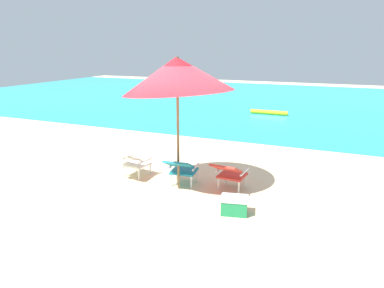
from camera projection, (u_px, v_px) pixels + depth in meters
The scene contains 8 objects.
ground_plane at pixel (235, 140), 11.11m from camera, with size 40.00×40.00×0.00m, color beige.
ocean_band at pixel (282, 102), 18.95m from camera, with size 40.00×18.00×0.01m, color #28B2B7.
swim_buoy at pixel (269, 112), 15.34m from camera, with size 0.18×0.18×1.60m, color yellow.
lounge_chair_left at pixel (131, 161), 7.82m from camera, with size 0.63×0.93×0.68m.
lounge_chair_center at pixel (182, 168), 7.34m from camera, with size 0.65×0.94×0.68m.
lounge_chair_right at pixel (229, 172), 7.10m from camera, with size 0.58×0.90×0.68m.
beach_umbrella_center at pixel (177, 75), 6.73m from camera, with size 2.73×2.70×2.75m.
cooler_box at pixel (234, 205), 6.18m from camera, with size 0.53×0.41×0.32m.
Camera 1 is at (3.00, -6.41, 2.84)m, focal length 33.01 mm.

